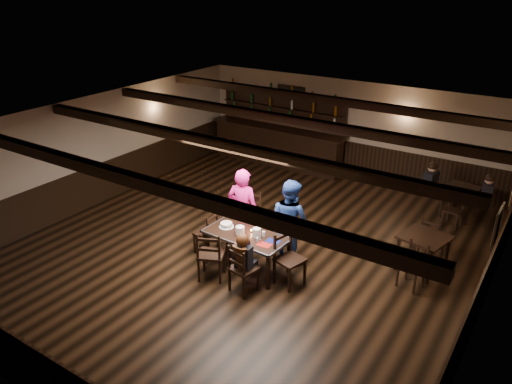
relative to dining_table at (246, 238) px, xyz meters
The scene contains 25 objects.
ground 1.01m from the dining_table, 117.83° to the left, with size 10.00×10.00×0.00m, color black.
room_shell 1.33m from the dining_table, 115.94° to the left, with size 9.02×10.02×2.71m.
dining_table is the anchor object (origin of this frame).
chair_near_left 0.79m from the dining_table, 114.53° to the right, with size 0.62×0.61×1.01m.
chair_near_right 0.85m from the dining_table, 63.06° to the right, with size 0.51×0.50×0.95m.
chair_end_left 1.00m from the dining_table, behind, with size 0.44×0.45×0.90m.
chair_end_right 0.89m from the dining_table, ahead, with size 0.56×0.58×1.03m.
chair_far_pushed 1.62m from the dining_table, 119.71° to the left, with size 0.54×0.53×0.89m.
woman_pink 0.77m from the dining_table, 129.48° to the left, with size 0.66×0.43×1.80m, color #E2308B.
man_blue 0.95m from the dining_table, 57.17° to the left, with size 0.83×0.65×1.71m, color navy.
seated_person 0.80m from the dining_table, 59.97° to the right, with size 0.31×0.46×0.75m.
cake 0.51m from the dining_table, behind, with size 0.29×0.29×0.09m.
plate_stack_a 0.20m from the dining_table, 150.83° to the right, with size 0.17×0.17×0.16m, color white.
plate_stack_b 0.28m from the dining_table, ahead, with size 0.16×0.16×0.18m, color white.
tea_light 0.17m from the dining_table, 77.25° to the left, with size 0.05×0.05×0.06m.
salt_shaker 0.38m from the dining_table, 20.67° to the right, with size 0.03×0.03×0.09m, color silver.
pepper_shaker 0.44m from the dining_table, 18.92° to the right, with size 0.03×0.03×0.08m, color #A5A8AD.
drink_glass 0.36m from the dining_table, 20.68° to the left, with size 0.06×0.06×0.10m, color silver.
menu_red 0.53m from the dining_table, 16.90° to the right, with size 0.27×0.19×0.00m, color maroon.
menu_blue 0.58m from the dining_table, ahead, with size 0.27×0.19×0.00m, color #0E1349.
bar_counter 5.93m from the dining_table, 114.77° to the left, with size 4.28×0.70×2.20m.
back_table_a 3.40m from the dining_table, 31.84° to the left, with size 0.98×0.98×0.75m.
back_table_b 5.48m from the dining_table, 57.62° to the left, with size 0.84×0.84×0.75m.
bg_patron_left 5.06m from the dining_table, 63.78° to the left, with size 0.31×0.42×0.79m.
bg_patron_right 5.76m from the dining_table, 52.73° to the left, with size 0.28×0.39×0.74m.
Camera 1 is at (5.11, -7.59, 5.35)m, focal length 35.00 mm.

